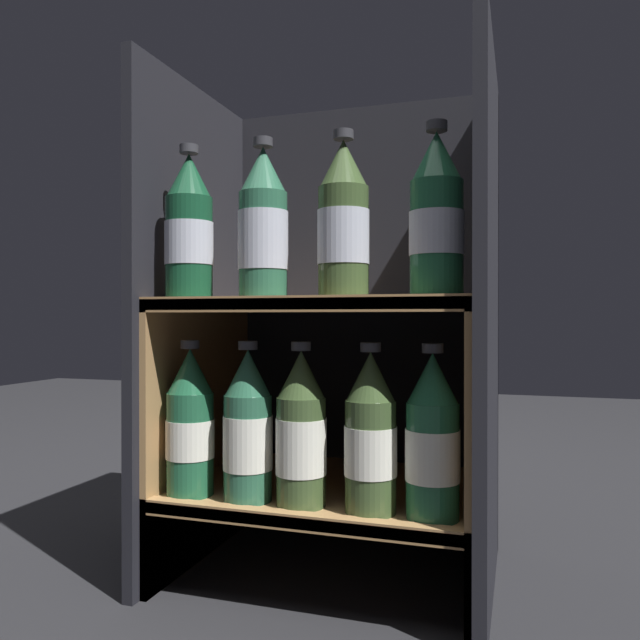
% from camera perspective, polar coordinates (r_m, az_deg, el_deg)
% --- Properties ---
extents(ground_plane, '(6.00, 6.00, 0.00)m').
position_cam_1_polar(ground_plane, '(1.04, -2.61, -26.15)').
color(ground_plane, black).
extents(fridge_back_wall, '(0.57, 0.02, 0.91)m').
position_cam_1_polar(fridge_back_wall, '(1.32, 3.56, -0.21)').
color(fridge_back_wall, black).
rests_on(fridge_back_wall, ground_plane).
extents(fridge_side_left, '(0.02, 0.44, 0.91)m').
position_cam_1_polar(fridge_side_left, '(1.23, -11.41, -0.26)').
color(fridge_side_left, black).
rests_on(fridge_side_left, ground_plane).
extents(fridge_side_right, '(0.02, 0.44, 0.91)m').
position_cam_1_polar(fridge_side_right, '(1.08, 15.09, -0.34)').
color(fridge_side_right, black).
rests_on(fridge_side_right, ground_plane).
extents(shelf_lower, '(0.53, 0.40, 0.17)m').
position_cam_1_polar(shelf_lower, '(1.16, 0.77, -16.26)').
color(shelf_lower, '#9E7547').
rests_on(shelf_lower, ground_plane).
extents(shelf_upper, '(0.53, 0.40, 0.50)m').
position_cam_1_polar(shelf_upper, '(1.12, 0.83, -5.31)').
color(shelf_upper, '#9E7547').
rests_on(shelf_upper, ground_plane).
extents(bottle_upper_front_0, '(0.08, 0.08, 0.26)m').
position_cam_1_polar(bottle_upper_front_0, '(1.09, -11.89, 7.93)').
color(bottle_upper_front_0, '#144228').
rests_on(bottle_upper_front_0, shelf_upper).
extents(bottle_upper_front_1, '(0.08, 0.08, 0.26)m').
position_cam_1_polar(bottle_upper_front_1, '(1.03, -5.23, 8.31)').
color(bottle_upper_front_1, '#285B42').
rests_on(bottle_upper_front_1, shelf_upper).
extents(bottle_upper_front_2, '(0.08, 0.08, 0.26)m').
position_cam_1_polar(bottle_upper_front_2, '(0.98, 2.16, 8.71)').
color(bottle_upper_front_2, '#384C28').
rests_on(bottle_upper_front_2, shelf_upper).
extents(bottle_upper_front_3, '(0.08, 0.08, 0.26)m').
position_cam_1_polar(bottle_upper_front_3, '(0.95, 10.61, 9.04)').
color(bottle_upper_front_3, '#1E5638').
rests_on(bottle_upper_front_3, shelf_upper).
extents(bottle_lower_front_0, '(0.08, 0.08, 0.26)m').
position_cam_1_polar(bottle_lower_front_0, '(1.09, -11.79, -9.46)').
color(bottle_lower_front_0, '#1E5638').
rests_on(bottle_lower_front_0, shelf_lower).
extents(bottle_lower_front_1, '(0.08, 0.08, 0.26)m').
position_cam_1_polar(bottle_lower_front_1, '(1.04, -6.61, -9.99)').
color(bottle_lower_front_1, '#285B42').
rests_on(bottle_lower_front_1, shelf_lower).
extents(bottle_lower_front_2, '(0.08, 0.08, 0.26)m').
position_cam_1_polar(bottle_lower_front_2, '(1.01, -1.74, -10.35)').
color(bottle_lower_front_2, '#384C28').
rests_on(bottle_lower_front_2, shelf_lower).
extents(bottle_lower_front_3, '(0.08, 0.08, 0.26)m').
position_cam_1_polar(bottle_lower_front_3, '(0.98, 4.65, -10.64)').
color(bottle_lower_front_3, '#384C28').
rests_on(bottle_lower_front_3, shelf_lower).
extents(bottle_lower_front_4, '(0.08, 0.08, 0.26)m').
position_cam_1_polar(bottle_lower_front_4, '(0.96, 10.25, -10.84)').
color(bottle_lower_front_4, '#1E5638').
rests_on(bottle_lower_front_4, shelf_lower).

